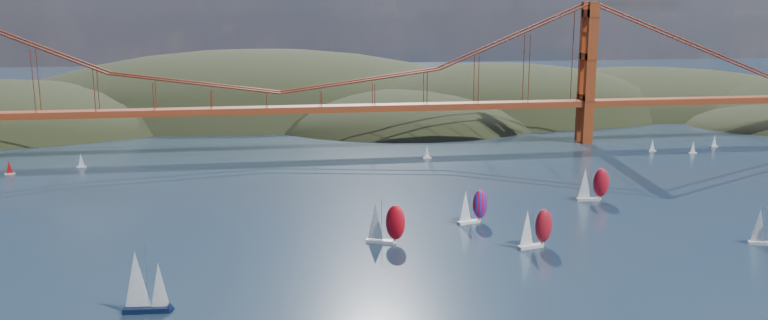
{
  "coord_description": "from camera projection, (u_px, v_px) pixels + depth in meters",
  "views": [
    {
      "loc": [
        -5.62,
        -98.77,
        54.12
      ],
      "look_at": [
        24.59,
        90.0,
        14.2
      ],
      "focal_mm": 35.0,
      "sensor_mm": 36.0,
      "label": 1
    }
  ],
  "objects": [
    {
      "name": "distant_boat_5",
      "position": [
        693.0,
        147.0,
        275.43
      ],
      "size": [
        3.0,
        2.0,
        4.7
      ],
      "color": "silver",
      "rests_on": "ground"
    },
    {
      "name": "racer_2",
      "position": [
        768.0,
        226.0,
        170.66
      ],
      "size": [
        8.33,
        5.26,
        9.32
      ],
      "rotation": [
        0.0,
        0.0,
        -0.33
      ],
      "color": "white",
      "rests_on": "ground"
    },
    {
      "name": "distant_boat_3",
      "position": [
        81.0,
        161.0,
        252.07
      ],
      "size": [
        3.0,
        2.0,
        4.7
      ],
      "color": "silver",
      "rests_on": "ground"
    },
    {
      "name": "distant_boat_8",
      "position": [
        427.0,
        152.0,
        266.64
      ],
      "size": [
        3.0,
        2.0,
        4.7
      ],
      "color": "silver",
      "rests_on": "ground"
    },
    {
      "name": "sloop_navy",
      "position": [
        143.0,
        282.0,
        132.9
      ],
      "size": [
        8.33,
        4.9,
        12.73
      ],
      "rotation": [
        0.0,
        0.0,
        -0.08
      ],
      "color": "black",
      "rests_on": "ground"
    },
    {
      "name": "headlands",
      "position": [
        365.0,
        136.0,
        385.89
      ],
      "size": [
        725.0,
        225.0,
        96.0
      ],
      "color": "black",
      "rests_on": "ground"
    },
    {
      "name": "racer_0",
      "position": [
        385.0,
        223.0,
        171.6
      ],
      "size": [
        9.38,
        6.39,
        10.5
      ],
      "rotation": [
        0.0,
        0.0,
        -0.4
      ],
      "color": "silver",
      "rests_on": "ground"
    },
    {
      "name": "distant_boat_2",
      "position": [
        9.0,
        167.0,
        241.58
      ],
      "size": [
        3.0,
        2.0,
        4.7
      ],
      "color": "silver",
      "rests_on": "ground"
    },
    {
      "name": "bridge",
      "position": [
        275.0,
        65.0,
        274.53
      ],
      "size": [
        552.0,
        12.0,
        55.0
      ],
      "color": "#96371A",
      "rests_on": "ground"
    },
    {
      "name": "racer_3",
      "position": [
        593.0,
        183.0,
        209.12
      ],
      "size": [
        9.18,
        3.84,
        10.48
      ],
      "rotation": [
        0.0,
        0.0,
        -0.06
      ],
      "color": "silver",
      "rests_on": "ground"
    },
    {
      "name": "racer_rwb",
      "position": [
        472.0,
        206.0,
        187.72
      ],
      "size": [
        8.51,
        5.03,
        9.54
      ],
      "rotation": [
        0.0,
        0.0,
        0.28
      ],
      "color": "white",
      "rests_on": "ground"
    },
    {
      "name": "distant_boat_4",
      "position": [
        652.0,
        145.0,
        279.64
      ],
      "size": [
        3.0,
        2.0,
        4.7
      ],
      "color": "silver",
      "rests_on": "ground"
    },
    {
      "name": "racer_1",
      "position": [
        535.0,
        227.0,
        168.7
      ],
      "size": [
        8.89,
        5.02,
        9.96
      ],
      "rotation": [
        0.0,
        0.0,
        0.25
      ],
      "color": "silver",
      "rests_on": "ground"
    },
    {
      "name": "distant_boat_6",
      "position": [
        714.0,
        141.0,
        288.32
      ],
      "size": [
        3.0,
        2.0,
        4.7
      ],
      "color": "silver",
      "rests_on": "ground"
    }
  ]
}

